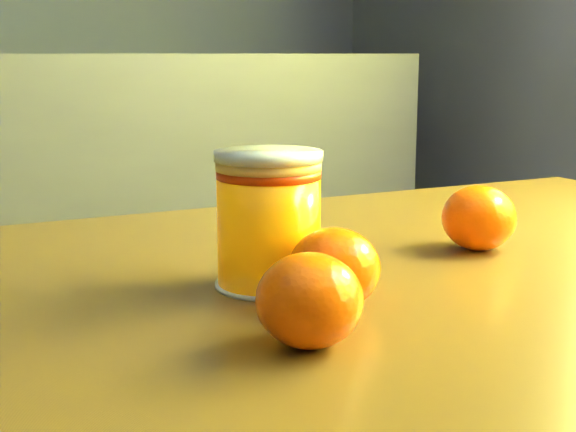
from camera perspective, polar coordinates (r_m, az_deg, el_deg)
name	(u,v)px	position (r m, az deg, el deg)	size (l,w,h in m)	color
table	(407,388)	(0.67, 8.48, -11.98)	(0.99, 0.71, 0.73)	brown
juice_glass	(269,220)	(0.59, -1.37, -0.31)	(0.08, 0.08, 0.10)	orange
orange_front	(334,268)	(0.55, 3.32, -3.73)	(0.06, 0.06, 0.06)	#FF5705
orange_back	(479,218)	(0.73, 13.43, -0.13)	(0.07, 0.07, 0.06)	#FF5705
orange_extra	(309,300)	(0.48, 1.53, -6.02)	(0.06, 0.06, 0.06)	#FF5705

